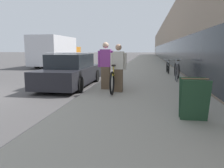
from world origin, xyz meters
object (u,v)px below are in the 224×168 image
at_px(cruiser_bike_middle, 168,67).
at_px(sandwich_board_sign, 194,99).
at_px(tandem_bicycle, 116,79).
at_px(parked_sedan_curbside, 71,71).
at_px(moving_truck, 57,52).
at_px(bike_rack_hoop, 177,71).
at_px(person_rider, 118,68).
at_px(person_bystander, 106,66).
at_px(cruiser_bike_nearest, 177,70).

bearing_deg(cruiser_bike_middle, sandwich_board_sign, -91.68).
relative_size(tandem_bicycle, sandwich_board_sign, 2.86).
distance_m(parked_sedan_curbside, moving_truck, 11.58).
bearing_deg(bike_rack_hoop, person_rider, -128.88).
height_order(person_bystander, moving_truck, moving_truck).
bearing_deg(cruiser_bike_middle, parked_sedan_curbside, -131.76).
bearing_deg(moving_truck, bike_rack_hoop, -42.37).
height_order(tandem_bicycle, cruiser_bike_middle, tandem_bicycle).
bearing_deg(parked_sedan_curbside, person_bystander, -30.85).
height_order(tandem_bicycle, parked_sedan_curbside, parked_sedan_curbside).
bearing_deg(cruiser_bike_middle, moving_truck, 151.66).
bearing_deg(moving_truck, person_rider, -57.98).
xyz_separation_m(bike_rack_hoop, moving_truck, (-9.79, 8.93, 0.78)).
relative_size(bike_rack_hoop, sandwich_board_sign, 0.94).
bearing_deg(person_bystander, bike_rack_hoop, 40.34).
bearing_deg(bike_rack_hoop, cruiser_bike_nearest, 82.55).
bearing_deg(sandwich_board_sign, cruiser_bike_nearest, 85.66).
relative_size(person_rider, person_bystander, 0.95).
bearing_deg(person_rider, person_bystander, 139.69).
height_order(person_bystander, bike_rack_hoop, person_bystander).
bearing_deg(bike_rack_hoop, sandwich_board_sign, -93.56).
distance_m(bike_rack_hoop, cruiser_bike_nearest, 1.45).
bearing_deg(moving_truck, tandem_bicycle, -57.76).
bearing_deg(person_rider, cruiser_bike_middle, 70.98).
xyz_separation_m(tandem_bicycle, sandwich_board_sign, (2.14, -3.16, 0.04)).
bearing_deg(cruiser_bike_nearest, moving_truck, 143.09).
xyz_separation_m(person_bystander, cruiser_bike_middle, (2.83, 6.17, -0.51)).
height_order(sandwich_board_sign, parked_sedan_curbside, parked_sedan_curbside).
xyz_separation_m(person_rider, parked_sedan_curbside, (-2.29, 1.50, -0.31)).
distance_m(person_rider, bike_rack_hoop, 3.79).
relative_size(tandem_bicycle, parked_sedan_curbside, 0.56).
relative_size(tandem_bicycle, bike_rack_hoop, 3.05).
bearing_deg(person_bystander, parked_sedan_curbside, 149.15).
xyz_separation_m(tandem_bicycle, person_bystander, (-0.41, 0.15, 0.47)).
bearing_deg(cruiser_bike_nearest, person_rider, -120.32).
xyz_separation_m(person_rider, sandwich_board_sign, (2.01, -2.84, -0.39)).
bearing_deg(parked_sedan_curbside, sandwich_board_sign, -45.33).
relative_size(cruiser_bike_middle, moving_truck, 0.24).
distance_m(cruiser_bike_nearest, parked_sedan_curbside, 5.63).
relative_size(tandem_bicycle, cruiser_bike_middle, 1.46).
relative_size(person_bystander, parked_sedan_curbside, 0.38).
bearing_deg(cruiser_bike_nearest, cruiser_bike_middle, 96.81).
relative_size(bike_rack_hoop, parked_sedan_curbside, 0.18).
distance_m(bike_rack_hoop, parked_sedan_curbside, 4.87).
height_order(cruiser_bike_middle, moving_truck, moving_truck).
height_order(bike_rack_hoop, moving_truck, moving_truck).
bearing_deg(moving_truck, cruiser_bike_nearest, -36.91).
xyz_separation_m(parked_sedan_curbside, moving_truck, (-5.13, 10.36, 0.75)).
bearing_deg(cruiser_bike_middle, person_bystander, -114.66).
distance_m(tandem_bicycle, cruiser_bike_middle, 6.76).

